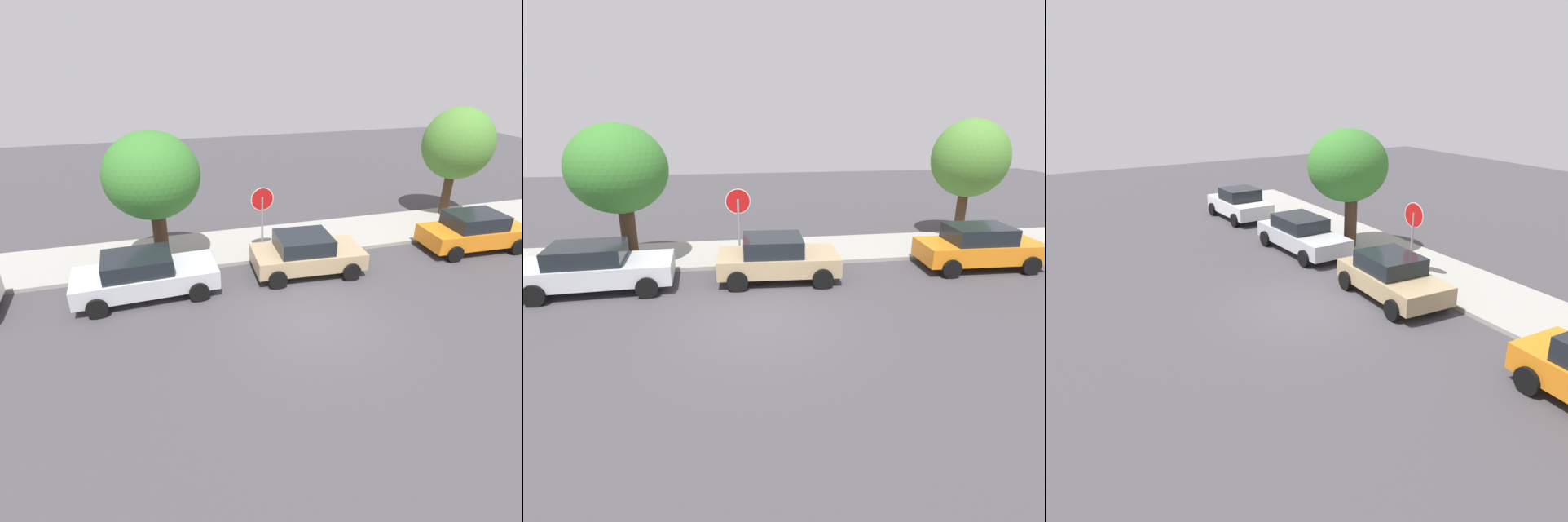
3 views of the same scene
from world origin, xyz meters
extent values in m
plane|color=#423F44|center=(0.00, 0.00, 0.00)|extent=(60.00, 60.00, 0.00)
cube|color=#9E9B93|center=(0.00, 5.42, 0.07)|extent=(32.00, 3.16, 0.14)
cylinder|color=gray|center=(-0.29, 4.50, 1.17)|extent=(0.08, 0.08, 2.33)
cylinder|color=white|center=(-0.29, 4.50, 2.25)|extent=(0.87, 0.06, 0.87)
cylinder|color=red|center=(-0.29, 4.50, 2.25)|extent=(0.82, 0.07, 0.82)
cube|color=tan|center=(0.87, 2.73, 0.60)|extent=(3.94, 2.05, 0.59)
cube|color=black|center=(0.70, 2.74, 1.16)|extent=(1.94, 1.71, 0.54)
cylinder|color=black|center=(-0.49, 1.89, 0.32)|extent=(0.65, 0.26, 0.64)
cylinder|color=black|center=(-0.38, 3.72, 0.32)|extent=(0.65, 0.26, 0.64)
cylinder|color=black|center=(2.12, 1.74, 0.32)|extent=(0.65, 0.26, 0.64)
cylinder|color=black|center=(2.22, 3.57, 0.32)|extent=(0.65, 0.26, 0.64)
cube|color=silver|center=(-4.66, 2.63, 0.61)|extent=(4.53, 1.96, 0.61)
cube|color=black|center=(-4.88, 2.62, 1.18)|extent=(2.17, 1.65, 0.53)
cylinder|color=black|center=(-3.18, 3.58, 0.32)|extent=(0.65, 0.25, 0.64)
cylinder|color=black|center=(-3.11, 1.81, 0.32)|extent=(0.65, 0.25, 0.64)
cylinder|color=black|center=(-6.21, 3.45, 0.32)|extent=(0.65, 0.25, 0.64)
cylinder|color=black|center=(-6.13, 1.68, 0.32)|extent=(0.65, 0.25, 0.64)
cube|color=orange|center=(7.93, 2.79, 0.63)|extent=(4.19, 1.87, 0.65)
cube|color=black|center=(7.84, 2.79, 1.23)|extent=(2.11, 1.59, 0.56)
cylinder|color=black|center=(9.36, 3.60, 0.32)|extent=(0.65, 0.24, 0.64)
cylinder|color=black|center=(9.30, 1.88, 0.32)|extent=(0.65, 0.24, 0.64)
cylinder|color=black|center=(6.55, 3.70, 0.32)|extent=(0.65, 0.24, 0.64)
cylinder|color=black|center=(6.49, 1.97, 0.32)|extent=(0.65, 0.24, 0.64)
cylinder|color=#422D1E|center=(-4.05, 4.53, 1.12)|extent=(0.51, 0.51, 2.25)
ellipsoid|color=#387A2D|center=(-4.10, 4.35, 3.44)|extent=(3.18, 3.18, 2.85)
cylinder|color=#422D1E|center=(9.25, 6.30, 1.18)|extent=(0.41, 0.41, 2.36)
ellipsoid|color=#4C8433|center=(9.33, 6.33, 3.41)|extent=(3.05, 3.05, 3.14)
camera|label=1|loc=(-4.15, -9.26, 6.97)|focal=28.00mm
camera|label=2|loc=(-0.74, -9.55, 4.97)|focal=28.00mm
camera|label=3|loc=(12.39, -7.14, 6.55)|focal=35.00mm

